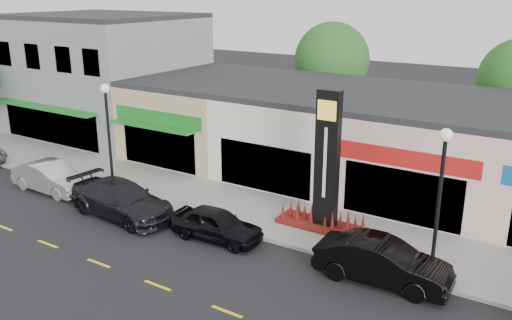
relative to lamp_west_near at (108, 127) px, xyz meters
The scene contains 15 objects.
ground 9.07m from the lamp_west_near, 17.35° to the right, with size 120.00×120.00×0.00m, color black.
sidewalk 8.89m from the lamp_west_near, 13.02° to the left, with size 52.00×4.30×0.15m, color gray.
curb 8.70m from the lamp_west_near, ahead, with size 52.00×0.20×0.15m, color gray.
building_grey_2story 13.45m from the lamp_west_near, 138.08° to the left, with size 12.00×10.95×8.30m.
shop_beige 9.04m from the lamp_west_near, 93.19° to the left, with size 7.00×10.85×4.80m.
shop_cream 11.13m from the lamp_west_near, 54.08° to the left, with size 7.00×10.01×4.80m.
shop_pink_w 16.25m from the lamp_west_near, 33.61° to the left, with size 7.00×10.01×4.80m.
tree_rear_west 17.55m from the lamp_west_near, 76.76° to the left, with size 5.20×5.20×7.83m.
lamp_west_near is the anchor object (origin of this frame).
lamp_east_near 16.00m from the lamp_west_near, ahead, with size 0.44×0.44×5.47m.
pylon_sign 11.19m from the lamp_west_near, ahead, with size 4.20×1.30×6.00m.
car_white_van 4.23m from the lamp_west_near, 153.29° to the right, with size 4.62×1.61×1.52m, color #BBBBBB.
car_dark_sedan 4.06m from the lamp_west_near, 35.82° to the right, with size 5.55×2.26×1.61m, color black.
car_black_sedan 8.17m from the lamp_west_near, 10.53° to the right, with size 3.99×1.60×1.36m, color black.
car_black_conv 14.82m from the lamp_west_near, ahead, with size 4.78×1.67×1.57m, color black.
Camera 1 is at (11.97, -15.29, 10.00)m, focal length 38.00 mm.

